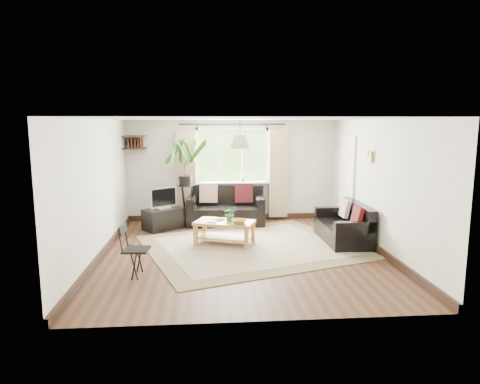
{
  "coord_description": "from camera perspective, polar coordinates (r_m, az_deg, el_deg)",
  "views": [
    {
      "loc": [
        -0.63,
        -7.48,
        2.33
      ],
      "look_at": [
        0.0,
        0.4,
        1.05
      ],
      "focal_mm": 32.0,
      "sensor_mm": 36.0,
      "label": 1
    }
  ],
  "objects": [
    {
      "name": "wall_left",
      "position": [
        7.79,
        -18.4,
        0.38
      ],
      "size": [
        0.02,
        5.5,
        2.4
      ],
      "primitive_type": "cube",
      "color": "beige",
      "rests_on": "floor"
    },
    {
      "name": "window",
      "position": [
        10.24,
        -1.04,
        4.83
      ],
      "size": [
        2.5,
        0.16,
        2.16
      ],
      "primitive_type": null,
      "color": "white",
      "rests_on": "wall_back"
    },
    {
      "name": "sofa_back",
      "position": [
        9.93,
        -1.87,
        -1.92
      ],
      "size": [
        1.82,
        1.0,
        0.83
      ],
      "primitive_type": null,
      "rotation": [
        0.0,
        0.0,
        -0.07
      ],
      "color": "black",
      "rests_on": "floor"
    },
    {
      "name": "tv",
      "position": [
        9.53,
        -10.21,
        -0.7
      ],
      "size": [
        0.66,
        0.58,
        0.51
      ],
      "primitive_type": null,
      "rotation": [
        0.0,
        0.0,
        0.66
      ],
      "color": "#A5A5AA",
      "rests_on": "tv_stand"
    },
    {
      "name": "pendant_lamp",
      "position": [
        7.91,
        0.0,
        7.17
      ],
      "size": [
        0.36,
        0.36,
        0.54
      ],
      "primitive_type": null,
      "color": "beige",
      "rests_on": "ceiling"
    },
    {
      "name": "book_a",
      "position": [
        8.27,
        -4.16,
        -3.88
      ],
      "size": [
        0.25,
        0.28,
        0.02
      ],
      "primitive_type": "imported",
      "rotation": [
        0.0,
        0.0,
        -0.45
      ],
      "color": "silver",
      "rests_on": "coffee_table"
    },
    {
      "name": "wall_sconce",
      "position": [
        8.38,
        16.91,
        4.76
      ],
      "size": [
        0.12,
        0.12,
        0.28
      ],
      "primitive_type": null,
      "color": "beige",
      "rests_on": "wall_right"
    },
    {
      "name": "wall_front",
      "position": [
        4.91,
        2.95,
        -4.15
      ],
      "size": [
        5.0,
        0.02,
        2.4
      ],
      "primitive_type": "cube",
      "color": "beige",
      "rests_on": "floor"
    },
    {
      "name": "door",
      "position": [
        9.78,
        13.95,
        1.11
      ],
      "size": [
        0.06,
        0.96,
        2.06
      ],
      "primitive_type": "cube",
      "color": "silver",
      "rests_on": "wall_right"
    },
    {
      "name": "rug",
      "position": [
        8.19,
        1.5,
        -7.27
      ],
      "size": [
        4.6,
        4.27,
        0.02
      ],
      "primitive_type": "cube",
      "rotation": [
        0.0,
        0.0,
        0.33
      ],
      "color": "beige",
      "rests_on": "floor"
    },
    {
      "name": "bowl",
      "position": [
        8.08,
        -0.1,
        -3.96
      ],
      "size": [
        0.34,
        0.34,
        0.07
      ],
      "primitive_type": "imported",
      "rotation": [
        0.0,
        0.0,
        -0.19
      ],
      "color": "#A17937",
      "rests_on": "coffee_table"
    },
    {
      "name": "wall_back",
      "position": [
        10.31,
        -1.04,
        2.91
      ],
      "size": [
        5.0,
        0.02,
        2.4
      ],
      "primitive_type": "cube",
      "color": "beige",
      "rests_on": "floor"
    },
    {
      "name": "coffee_table",
      "position": [
        8.33,
        -2.06,
        -5.44
      ],
      "size": [
        1.25,
        0.95,
        0.45
      ],
      "primitive_type": null,
      "rotation": [
        0.0,
        0.0,
        -0.35
      ],
      "color": "brown",
      "rests_on": "floor"
    },
    {
      "name": "corner_shelf",
      "position": [
        10.12,
        -13.87,
        6.44
      ],
      "size": [
        0.5,
        0.5,
        0.34
      ],
      "primitive_type": null,
      "color": "black",
      "rests_on": "wall_back"
    },
    {
      "name": "wall_right",
      "position": [
        8.19,
        17.95,
        0.81
      ],
      "size": [
        0.02,
        5.5,
        2.4
      ],
      "primitive_type": "cube",
      "color": "beige",
      "rests_on": "floor"
    },
    {
      "name": "ceiling",
      "position": [
        7.51,
        0.25,
        9.73
      ],
      "size": [
        5.5,
        5.5,
        0.0
      ],
      "primitive_type": "plane",
      "rotation": [
        3.14,
        0.0,
        0.0
      ],
      "color": "white",
      "rests_on": "floor"
    },
    {
      "name": "book_b",
      "position": [
        8.45,
        -3.26,
        -3.56
      ],
      "size": [
        0.29,
        0.28,
        0.02
      ],
      "primitive_type": "imported",
      "rotation": [
        0.0,
        0.0,
        -0.94
      ],
      "color": "brown",
      "rests_on": "coffee_table"
    },
    {
      "name": "folding_chair",
      "position": [
        6.76,
        -13.65,
        -7.59
      ],
      "size": [
        0.45,
        0.45,
        0.81
      ],
      "primitive_type": null,
      "rotation": [
        0.0,
        0.0,
        1.5
      ],
      "color": "black",
      "rests_on": "floor"
    },
    {
      "name": "palm_stand",
      "position": [
        9.89,
        -7.28,
        1.38
      ],
      "size": [
        0.98,
        0.98,
        1.99
      ],
      "primitive_type": null,
      "rotation": [
        0.0,
        0.0,
        0.32
      ],
      "color": "black",
      "rests_on": "floor"
    },
    {
      "name": "sofa_right",
      "position": [
        8.71,
        13.56,
        -4.13
      ],
      "size": [
        1.54,
        0.77,
        0.72
      ],
      "primitive_type": null,
      "rotation": [
        0.0,
        0.0,
        -1.57
      ],
      "color": "black",
      "rests_on": "floor"
    },
    {
      "name": "floor",
      "position": [
        7.86,
        0.24,
        -8.04
      ],
      "size": [
        5.5,
        5.5,
        0.0
      ],
      "primitive_type": "plane",
      "color": "black",
      "rests_on": "ground"
    },
    {
      "name": "sill_plant",
      "position": [
        10.23,
        0.4,
        2.1
      ],
      "size": [
        0.14,
        0.1,
        0.27
      ],
      "primitive_type": "imported",
      "color": "#2D6023",
      "rests_on": "window"
    },
    {
      "name": "tv_stand",
      "position": [
        9.63,
        -10.12,
        -3.54
      ],
      "size": [
        0.98,
        0.91,
        0.46
      ],
      "primitive_type": "cube",
      "rotation": [
        0.0,
        0.0,
        0.66
      ],
      "color": "black",
      "rests_on": "floor"
    },
    {
      "name": "table_plant",
      "position": [
        8.26,
        -1.31,
        -2.87
      ],
      "size": [
        0.29,
        0.25,
        0.3
      ],
      "primitive_type": "imported",
      "rotation": [
        0.0,
        0.0,
        -0.06
      ],
      "color": "#2D6026",
      "rests_on": "coffee_table"
    }
  ]
}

